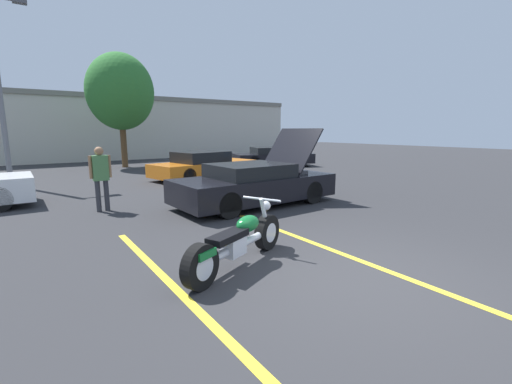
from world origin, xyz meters
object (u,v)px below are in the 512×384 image
object	(u,v)px
tree_background	(120,92)
parked_car_mid_row	(204,166)
spectator_near_motorcycle	(281,156)
parked_car_right_row	(273,157)
light_pole	(1,82)
motorcycle	(238,242)
spectator_by_show_car	(101,174)
show_car_hood_open	(256,184)

from	to	relation	value
tree_background	parked_car_mid_row	bearing A→B (deg)	-76.20
parked_car_mid_row	spectator_near_motorcycle	size ratio (longest dim) A/B	2.98
parked_car_right_row	tree_background	bearing A→B (deg)	165.46
light_pole	motorcycle	bearing A→B (deg)	-75.97
parked_car_mid_row	spectator_by_show_car	distance (m)	6.31
motorcycle	show_car_hood_open	distance (m)	4.36
motorcycle	parked_car_right_row	world-z (taller)	parked_car_right_row
parked_car_mid_row	spectator_by_show_car	xyz separation A→B (m)	(-4.83, -4.04, 0.42)
motorcycle	parked_car_right_row	distance (m)	14.55
show_car_hood_open	parked_car_right_row	xyz separation A→B (m)	(6.57, 7.79, -0.04)
spectator_by_show_car	parked_car_right_row	bearing A→B (deg)	31.33
motorcycle	parked_car_mid_row	size ratio (longest dim) A/B	0.46
spectator_near_motorcycle	spectator_by_show_car	world-z (taller)	spectator_by_show_car
spectator_near_motorcycle	spectator_by_show_car	size ratio (longest dim) A/B	0.99
motorcycle	spectator_by_show_car	world-z (taller)	spectator_by_show_car
light_pole	tree_background	size ratio (longest dim) A/B	1.09
parked_car_right_row	spectator_by_show_car	bearing A→B (deg)	-130.95
tree_background	motorcycle	size ratio (longest dim) A/B	2.73
parked_car_right_row	spectator_by_show_car	size ratio (longest dim) A/B	2.90
parked_car_right_row	parked_car_mid_row	xyz separation A→B (m)	(-5.37, -2.17, 0.00)
parked_car_mid_row	spectator_near_motorcycle	bearing A→B (deg)	-51.22
tree_background	motorcycle	bearing A→B (deg)	-98.33
motorcycle	parked_car_right_row	bearing A→B (deg)	26.16
spectator_near_motorcycle	tree_background	bearing A→B (deg)	115.56
light_pole	parked_car_right_row	bearing A→B (deg)	0.03
tree_background	parked_car_right_row	size ratio (longest dim) A/B	1.29
light_pole	spectator_near_motorcycle	world-z (taller)	light_pole
light_pole	show_car_hood_open	world-z (taller)	light_pole
spectator_near_motorcycle	parked_car_mid_row	bearing A→B (deg)	140.45
show_car_hood_open	parked_car_mid_row	world-z (taller)	show_car_hood_open
tree_background	parked_car_right_row	distance (m)	8.98
parked_car_right_row	show_car_hood_open	bearing A→B (deg)	-112.46
light_pole	parked_car_mid_row	xyz separation A→B (m)	(6.70, -2.16, -3.15)
motorcycle	show_car_hood_open	size ratio (longest dim) A/B	0.49
parked_car_mid_row	spectator_near_motorcycle	distance (m)	3.30
parked_car_mid_row	parked_car_right_row	bearing A→B (deg)	10.33
spectator_near_motorcycle	light_pole	bearing A→B (deg)	155.27
show_car_hood_open	parked_car_mid_row	bearing A→B (deg)	75.55
light_pole	tree_background	distance (m)	6.74
spectator_near_motorcycle	spectator_by_show_car	bearing A→B (deg)	-165.15
spectator_by_show_car	light_pole	bearing A→B (deg)	106.82
light_pole	parked_car_right_row	world-z (taller)	light_pole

